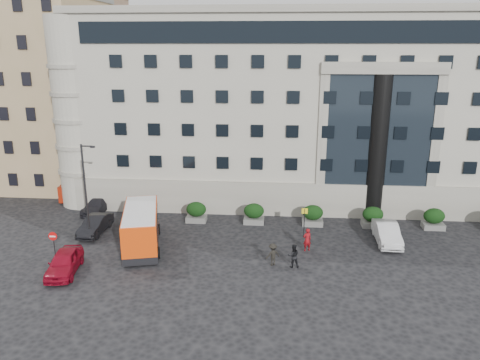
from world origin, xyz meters
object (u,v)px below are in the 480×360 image
object	(u,v)px
parked_car_c	(97,205)
white_taxi	(387,233)
parked_car_a	(64,262)
pedestrian_b	(293,256)
hedge_d	(373,217)
bus_stop_sign	(304,218)
hedge_c	(313,215)
no_entry_sign	(53,241)
street_lamp	(86,189)
minibus	(141,227)
pedestrian_a	(307,240)
hedge_e	(434,219)
hedge_a	(196,212)
hedge_b	(254,213)
parked_car_d	(140,185)
red_truck	(77,185)
pedestrian_c	(273,254)
parked_car_b	(95,225)

from	to	relation	value
parked_car_c	white_taxi	xyz separation A→B (m)	(25.97, -5.05, 0.15)
parked_car_a	pedestrian_b	bearing A→B (deg)	-0.83
hedge_d	bus_stop_sign	bearing A→B (deg)	-155.34
hedge_c	no_entry_sign	xyz separation A→B (m)	(-19.40, -8.84, 0.72)
street_lamp	minibus	distance (m)	5.39
hedge_d	pedestrian_a	bearing A→B (deg)	-137.72
hedge_d	hedge_c	bearing A→B (deg)	180.00
hedge_e	minibus	xyz separation A→B (m)	(-24.16, -5.78, 0.77)
hedge_a	street_lamp	size ratio (longest dim) A/B	0.23
hedge_c	pedestrian_a	size ratio (longest dim) A/B	1.00
no_entry_sign	parked_car_a	bearing A→B (deg)	-48.09
hedge_b	parked_car_a	world-z (taller)	hedge_b
street_lamp	parked_car_a	distance (m)	6.76
hedge_e	parked_car_d	bearing A→B (deg)	163.92
hedge_b	red_truck	size ratio (longest dim) A/B	0.36
hedge_c	hedge_b	bearing A→B (deg)	180.00
hedge_e	parked_car_d	size ratio (longest dim) A/B	0.34
hedge_c	hedge_d	xyz separation A→B (m)	(5.20, 0.00, 0.00)
parked_car_a	white_taxi	distance (m)	24.68
no_entry_sign	parked_car_c	world-z (taller)	no_entry_sign
minibus	pedestrian_c	size ratio (longest dim) A/B	4.64
bus_stop_sign	white_taxi	distance (m)	6.70
no_entry_sign	parked_car_a	distance (m)	2.41
bus_stop_sign	minibus	xyz separation A→B (m)	(-12.86, -2.98, -0.03)
hedge_e	street_lamp	bearing A→B (deg)	-170.52
hedge_c	parked_car_a	world-z (taller)	hedge_c
hedge_b	no_entry_sign	distance (m)	16.74
no_entry_sign	hedge_e	bearing A→B (deg)	16.52
bus_stop_sign	hedge_c	bearing A→B (deg)	72.18
red_truck	parked_car_d	world-z (taller)	red_truck
hedge_d	parked_car_b	xyz separation A→B (m)	(-23.67, -3.37, -0.19)
red_truck	parked_car_d	xyz separation A→B (m)	(5.89, 2.44, -0.60)
hedge_d	bus_stop_sign	world-z (taller)	bus_stop_sign
hedge_b	hedge_c	bearing A→B (deg)	0.00
hedge_e	minibus	size ratio (longest dim) A/B	0.24
pedestrian_b	minibus	bearing A→B (deg)	-19.75
street_lamp	parked_car_b	bearing A→B (deg)	95.11
bus_stop_sign	pedestrian_b	world-z (taller)	bus_stop_sign
minibus	pedestrian_a	xyz separation A→B (m)	(12.97, 0.33, -0.78)
parked_car_c	parked_car_d	bearing A→B (deg)	76.05
hedge_a	parked_car_d	size ratio (longest dim) A/B	0.34
hedge_a	parked_car_b	distance (m)	8.74
parked_car_a	parked_car_c	bearing A→B (deg)	92.34
hedge_c	pedestrian_c	world-z (taller)	hedge_c
hedge_c	no_entry_sign	world-z (taller)	no_entry_sign
pedestrian_b	hedge_d	bearing A→B (deg)	-138.12
red_truck	pedestrian_c	xyz separation A→B (m)	(20.54, -13.91, -0.52)
hedge_c	white_taxi	bearing A→B (deg)	-30.31
bus_stop_sign	parked_car_a	xyz separation A→B (m)	(-17.00, -7.71, -0.95)
pedestrian_b	pedestrian_c	bearing A→B (deg)	-14.52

